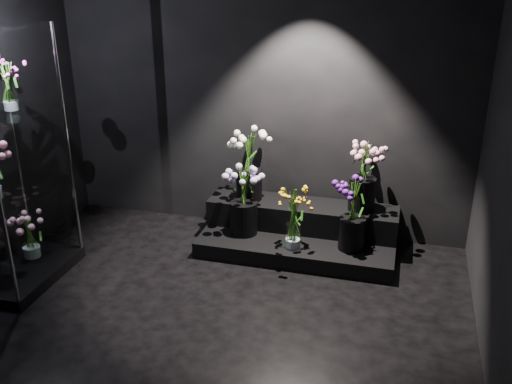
% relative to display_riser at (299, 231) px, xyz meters
% --- Properties ---
extents(floor, '(4.00, 4.00, 0.00)m').
position_rel_display_riser_xyz_m(floor, '(-0.46, -1.64, -0.17)').
color(floor, black).
rests_on(floor, ground).
extents(wall_back, '(4.00, 0.00, 4.00)m').
position_rel_display_riser_xyz_m(wall_back, '(-0.46, 0.36, 1.23)').
color(wall_back, black).
rests_on(wall_back, floor).
extents(display_riser, '(1.80, 0.80, 0.40)m').
position_rel_display_riser_xyz_m(display_riser, '(0.00, 0.00, 0.00)').
color(display_riser, black).
rests_on(display_riser, floor).
extents(display_case, '(0.57, 0.95, 2.10)m').
position_rel_display_riser_xyz_m(display_case, '(-2.16, -1.18, 0.88)').
color(display_case, black).
rests_on(display_case, floor).
extents(bouquet_orange_bells, '(0.31, 0.31, 0.57)m').
position_rel_display_riser_xyz_m(bouquet_orange_bells, '(-0.00, -0.31, 0.27)').
color(bouquet_orange_bells, white).
rests_on(bouquet_orange_bells, display_riser).
extents(bouquet_lilac, '(0.48, 0.48, 0.64)m').
position_rel_display_riser_xyz_m(bouquet_lilac, '(-0.50, -0.15, 0.35)').
color(bouquet_lilac, black).
rests_on(bouquet_lilac, display_riser).
extents(bouquet_purple, '(0.41, 0.41, 0.67)m').
position_rel_display_riser_xyz_m(bouquet_purple, '(0.51, -0.20, 0.36)').
color(bouquet_purple, black).
rests_on(bouquet_purple, display_riser).
extents(bouquet_cream_roses, '(0.49, 0.49, 0.66)m').
position_rel_display_riser_xyz_m(bouquet_cream_roses, '(-0.52, 0.09, 0.62)').
color(bouquet_cream_roses, black).
rests_on(bouquet_cream_roses, display_riser).
extents(bouquet_pink_roses, '(0.42, 0.42, 0.66)m').
position_rel_display_riser_xyz_m(bouquet_pink_roses, '(0.55, 0.12, 0.61)').
color(bouquet_pink_roses, black).
rests_on(bouquet_pink_roses, display_riser).
extents(bouquet_case_magenta, '(0.24, 0.24, 0.38)m').
position_rel_display_riser_xyz_m(bouquet_case_magenta, '(-2.17, -1.01, 1.47)').
color(bouquet_case_magenta, white).
rests_on(bouquet_case_magenta, display_case).
extents(bouquet_case_base_pink, '(0.38, 0.38, 0.42)m').
position_rel_display_riser_xyz_m(bouquet_case_base_pink, '(-2.22, -0.99, 0.16)').
color(bouquet_case_base_pink, white).
rests_on(bouquet_case_base_pink, display_case).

